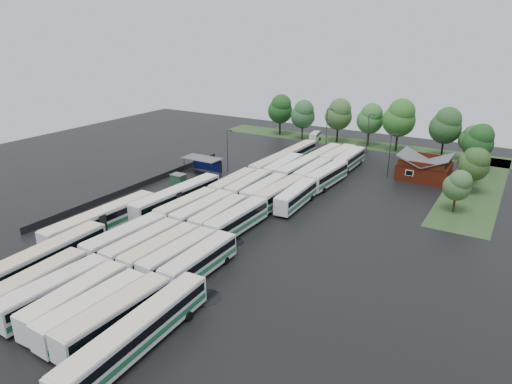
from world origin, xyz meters
The scene contains 61 objects.
ground centered at (0.00, 0.00, 0.00)m, with size 160.00×160.00×0.00m, color black.
brick_building centered at (24.00, 42.77, 1.87)m, with size 10.07×8.60×5.39m.
wash_shed centered at (-17.20, 22.02, 2.99)m, with size 8.20×4.20×3.58m.
utility_hut centered at (-16.20, 12.60, 1.32)m, with size 2.70×2.20×2.62m.
grass_strip_north centered at (2.00, 64.80, 0.01)m, with size 80.00×10.00×0.01m, color #29431C.
grass_strip_east centered at (34.00, 42.80, 0.01)m, with size 10.00×50.00×0.01m, color #29431C.
west_fence centered at (-22.20, 8.00, 0.60)m, with size 0.10×50.00×1.20m, color #2D2D30.
bus_r0c0 centered at (-4.43, -26.31, 2.00)m, with size 3.42×13.22×3.64m.
bus_r0c1 centered at (-1.16, -26.18, 2.01)m, with size 3.35×13.26×3.66m.
bus_r0c2 centered at (2.17, -26.09, 1.99)m, with size 3.24×13.08×3.61m.
bus_r0c3 centered at (5.24, -26.34, 1.97)m, with size 3.10×12.94×3.58m.
bus_r0c4 centered at (8.20, -26.01, 2.05)m, with size 3.28×13.48×3.73m.
bus_r1c0 centered at (-4.21, -12.61, 2.05)m, with size 3.36×13.50×3.73m.
bus_r1c1 centered at (-1.01, -12.66, 1.96)m, with size 2.93×12.84×3.56m.
bus_r1c2 centered at (2.19, -12.58, 1.97)m, with size 3.04×12.91×3.58m.
bus_r1c3 centered at (5.10, -12.45, 1.94)m, with size 3.09×12.74×3.52m.
bus_r1c4 centered at (8.30, -12.25, 1.96)m, with size 2.83×12.85×3.57m.
bus_r2c0 centered at (-4.55, 1.03, 1.96)m, with size 3.21×12.89×3.56m.
bus_r2c1 centered at (-1.09, 0.87, 2.04)m, with size 3.05×13.34×3.70m.
bus_r2c2 centered at (1.92, 0.97, 1.95)m, with size 3.02×12.77×3.54m.
bus_r2c3 centered at (5.29, 1.05, 2.04)m, with size 3.08×13.36×3.70m.
bus_r3c0 centered at (-4.38, 14.45, 1.98)m, with size 3.07×12.97×3.59m.
bus_r3c1 centered at (-1.25, 14.97, 2.01)m, with size 3.17×13.19×3.65m.
bus_r3c2 centered at (2.12, 14.78, 1.94)m, with size 2.77×12.68×3.53m.
bus_r3c3 centered at (5.31, 14.87, 2.04)m, with size 3.40×13.42×3.70m.
bus_r3c4 centered at (8.30, 15.13, 1.94)m, with size 3.19×12.76×3.52m.
bus_r4c0 centered at (-4.25, 28.52, 2.03)m, with size 3.16×13.33×3.69m.
bus_r4c1 centered at (-1.22, 28.63, 2.04)m, with size 3.20×13.42×3.72m.
bus_r4c2 centered at (1.84, 28.69, 2.03)m, with size 3.22×13.36×3.70m.
bus_r4c3 centered at (5.33, 28.74, 2.00)m, with size 2.79×13.07×3.64m.
bus_r4c4 centered at (8.56, 28.46, 2.03)m, with size 3.49×13.40×3.69m.
bus_r5c0 centered at (-4.33, 42.14, 1.97)m, with size 2.92×12.89×3.58m.
bus_r5c2 centered at (2.13, 42.17, 1.97)m, with size 3.31×12.95×3.57m.
bus_r5c3 centered at (5.38, 42.26, 2.05)m, with size 3.47×13.50×3.72m.
bus_r5c4 centered at (8.21, 41.69, 2.02)m, with size 2.87×13.20×3.67m.
artic_bus_west_a centered at (-8.93, -22.86, 2.04)m, with size 3.64×19.96×3.69m.
artic_bus_west_b centered at (-9.07, 3.94, 2.05)m, with size 3.71×19.99×3.69m.
artic_bus_west_c centered at (-12.40, -9.68, 2.06)m, with size 3.30×20.09×3.72m.
artic_bus_east centered at (11.98, -26.75, 1.99)m, with size 3.57×19.47×3.60m.
minibus centered at (-9.04, 61.75, 1.29)m, with size 2.88×5.58×2.32m.
tree_north_0 centered at (-20.76, 63.36, 7.55)m, with size 7.09×7.09×11.74m.
tree_north_1 centered at (-12.62, 61.37, 7.09)m, with size 6.66×6.66×11.03m.
tree_north_2 centered at (-3.10, 63.51, 7.67)m, with size 7.20×7.20×11.93m.
tree_north_3 centered at (5.44, 63.98, 7.28)m, with size 6.84×6.84×11.32m.
tree_north_4 centered at (13.35, 61.96, 8.59)m, with size 8.06×8.06×13.34m.
tree_north_5 centered at (24.35, 61.57, 7.91)m, with size 7.43×7.43×12.30m.
tree_north_6 centered at (32.04, 63.34, 5.73)m, with size 5.39×5.38×8.91m.
tree_east_0 centered at (32.54, 26.79, 4.86)m, with size 4.60×4.57×7.57m.
tree_east_1 centered at (33.66, 38.21, 5.78)m, with size 5.43×5.43×9.00m.
tree_east_2 centered at (32.44, 43.88, 4.88)m, with size 4.59×4.59×7.60m.
tree_east_3 centered at (32.45, 53.29, 6.84)m, with size 6.42×6.42×10.64m.
tree_east_4 centered at (30.19, 60.74, 5.64)m, with size 5.30×5.30×8.77m.
lamp_post_ne centered at (17.47, 39.96, 5.42)m, with size 1.44×0.28×9.33m.
lamp_post_nw centered at (-13.43, 25.89, 5.39)m, with size 1.43×0.28×9.29m.
lamp_post_back_w centered at (-2.15, 53.42, 6.22)m, with size 1.65×0.32×10.72m.
lamp_post_back_e centered at (7.59, 56.01, 5.77)m, with size 1.53×0.30×9.94m.
puddle_0 centered at (-1.19, -22.19, 0.00)m, with size 4.93×4.93×0.01m, color black.
puddle_1 centered at (8.57, -22.08, 0.00)m, with size 2.79×2.79×0.01m, color black.
puddle_2 centered at (-7.76, 2.77, 0.00)m, with size 4.71×4.71×0.01m, color black.
puddle_3 centered at (6.56, -2.33, 0.00)m, with size 3.45×3.45×0.01m, color black.
puddle_4 centered at (12.00, -16.10, 0.00)m, with size 3.91×3.91×0.01m, color black.
Camera 1 is at (40.75, -52.23, 29.89)m, focal length 32.00 mm.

